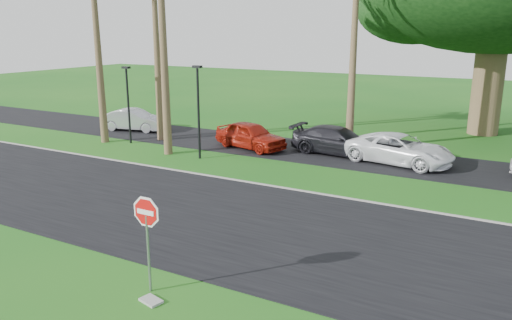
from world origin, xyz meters
The scene contains 12 objects.
ground centered at (0.00, 0.00, 0.00)m, with size 120.00×120.00×0.00m, color #155615.
road centered at (0.00, 2.00, 0.01)m, with size 120.00×8.00×0.02m, color black.
parking_strip centered at (0.00, 12.50, 0.01)m, with size 120.00×5.00×0.02m, color black.
curb centered at (0.00, 6.05, 0.03)m, with size 120.00×0.12×0.06m, color gray.
stop_sign_near centered at (0.50, -3.00, 1.77)m, with size 1.05×0.07×2.62m.
streetlight_left centered at (-11.50, 9.50, 2.50)m, with size 0.45×0.25×4.34m.
streetlight_right centered at (-6.00, 8.50, 2.65)m, with size 0.45×0.25×4.64m.
car_silver centered at (-13.76, 12.37, 0.68)m, with size 1.45×4.16×1.37m, color #AFB1B7.
car_red centered at (-4.79, 11.60, 0.72)m, with size 1.71×4.25×1.45m, color #9B190C.
car_dark centered at (-0.20, 12.64, 0.71)m, with size 1.99×4.89×1.42m, color black.
car_minivan centered at (3.10, 12.27, 0.71)m, with size 2.36×5.11×1.42m, color white.
utility_slab centered at (0.85, -3.40, 0.03)m, with size 0.55×0.35×0.06m, color gray.
Camera 1 is at (8.19, -11.61, 6.35)m, focal length 35.00 mm.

